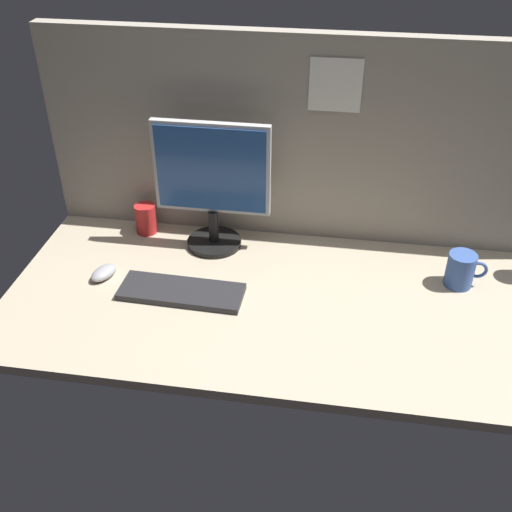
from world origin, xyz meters
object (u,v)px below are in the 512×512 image
object	(u,v)px
monitor	(212,182)
mug_red_plastic	(146,219)
mug_ceramic_blue	(461,270)
mouse	(104,273)
keyboard	(181,292)

from	to	relation	value
monitor	mug_red_plastic	distance (cm)	30.89
monitor	mug_ceramic_blue	xyz separation A→B (cm)	(78.24, -10.86, -17.81)
mouse	monitor	bearing A→B (deg)	60.99
keyboard	mug_ceramic_blue	world-z (taller)	mug_ceramic_blue
monitor	mouse	bearing A→B (deg)	-141.28
mug_red_plastic	mug_ceramic_blue	size ratio (longest dim) A/B	0.85
mug_red_plastic	monitor	bearing A→B (deg)	-8.64
keyboard	mouse	world-z (taller)	mouse
mouse	keyboard	bearing A→B (deg)	11.70
monitor	keyboard	distance (cm)	36.65
monitor	mouse	size ratio (longest dim) A/B	4.47
keyboard	mouse	xyz separation A→B (cm)	(-25.94, 4.84, 0.70)
mouse	mug_ceramic_blue	xyz separation A→B (cm)	(108.16, 13.13, 3.76)
mouse	mug_ceramic_blue	distance (cm)	109.02
monitor	mouse	xyz separation A→B (cm)	(-29.92, -23.99, -21.58)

